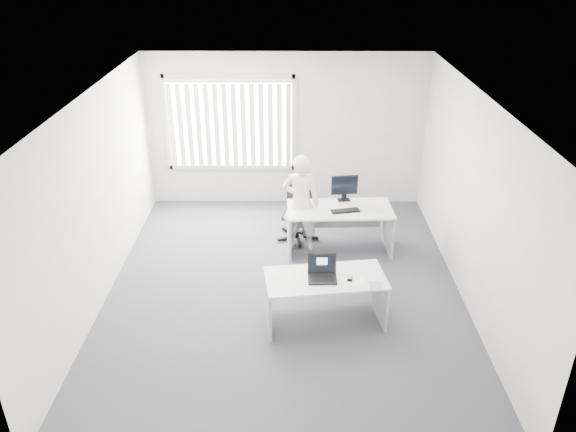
{
  "coord_description": "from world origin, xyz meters",
  "views": [
    {
      "loc": [
        0.1,
        -6.72,
        4.57
      ],
      "look_at": [
        0.05,
        0.15,
        1.11
      ],
      "focal_mm": 35.0,
      "sensor_mm": 36.0,
      "label": 1
    }
  ],
  "objects_px": {
    "desk_near": "(325,290)",
    "person": "(301,203)",
    "laptop": "(323,270)",
    "office_chair": "(298,220)",
    "desk_far": "(339,220)",
    "monitor": "(344,188)"
  },
  "relations": [
    {
      "from": "person",
      "to": "laptop",
      "type": "distance_m",
      "value": 2.02
    },
    {
      "from": "desk_far",
      "to": "person",
      "type": "height_order",
      "value": "person"
    },
    {
      "from": "person",
      "to": "monitor",
      "type": "bearing_deg",
      "value": -149.62
    },
    {
      "from": "desk_near",
      "to": "desk_far",
      "type": "bearing_deg",
      "value": 72.53
    },
    {
      "from": "desk_near",
      "to": "office_chair",
      "type": "bearing_deg",
      "value": 90.2
    },
    {
      "from": "office_chair",
      "to": "person",
      "type": "height_order",
      "value": "person"
    },
    {
      "from": "desk_far",
      "to": "monitor",
      "type": "height_order",
      "value": "monitor"
    },
    {
      "from": "desk_far",
      "to": "person",
      "type": "bearing_deg",
      "value": 171.89
    },
    {
      "from": "laptop",
      "to": "desk_near",
      "type": "bearing_deg",
      "value": 51.42
    },
    {
      "from": "office_chair",
      "to": "person",
      "type": "relative_size",
      "value": 0.64
    },
    {
      "from": "desk_near",
      "to": "desk_far",
      "type": "relative_size",
      "value": 0.96
    },
    {
      "from": "person",
      "to": "monitor",
      "type": "xyz_separation_m",
      "value": [
        0.69,
        0.24,
        0.15
      ]
    },
    {
      "from": "office_chair",
      "to": "person",
      "type": "bearing_deg",
      "value": -72.59
    },
    {
      "from": "desk_near",
      "to": "office_chair",
      "type": "relative_size",
      "value": 1.56
    },
    {
      "from": "desk_far",
      "to": "laptop",
      "type": "bearing_deg",
      "value": -103.31
    },
    {
      "from": "laptop",
      "to": "office_chair",
      "type": "bearing_deg",
      "value": 96.28
    },
    {
      "from": "desk_near",
      "to": "person",
      "type": "relative_size",
      "value": 0.99
    },
    {
      "from": "desk_far",
      "to": "monitor",
      "type": "bearing_deg",
      "value": 71.91
    },
    {
      "from": "person",
      "to": "desk_far",
      "type": "bearing_deg",
      "value": -174.32
    },
    {
      "from": "desk_near",
      "to": "person",
      "type": "height_order",
      "value": "person"
    },
    {
      "from": "office_chair",
      "to": "monitor",
      "type": "xyz_separation_m",
      "value": [
        0.73,
        -0.14,
        0.64
      ]
    },
    {
      "from": "laptop",
      "to": "monitor",
      "type": "relative_size",
      "value": 0.84
    }
  ]
}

